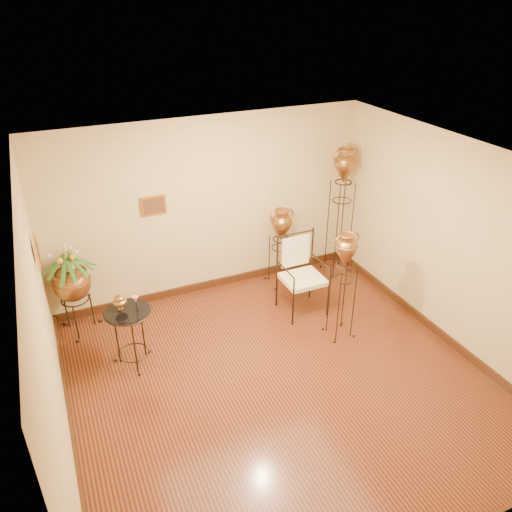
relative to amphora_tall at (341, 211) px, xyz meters
name	(u,v)px	position (x,y,z in m)	size (l,w,h in m)	color
ground	(280,381)	(-2.15, -2.12, -1.12)	(5.00, 5.00, 0.00)	brown
room_shell	(283,261)	(-2.16, -2.12, 0.61)	(5.02, 5.02, 2.81)	#D8B98B
amphora_tall	(341,211)	(0.00, 0.00, 0.00)	(0.52, 0.52, 2.19)	black
amphora_mid	(343,285)	(-0.95, -1.58, -0.31)	(0.46, 0.46, 1.60)	black
amphora_short	(281,247)	(-1.08, 0.03, -0.45)	(0.46, 0.46, 1.34)	black
planter_urn	(71,280)	(-4.30, 0.03, -0.28)	(1.02, 1.02, 1.50)	black
armchair	(303,276)	(-1.15, -0.85, -0.51)	(0.68, 0.64, 1.21)	black
side_table	(131,336)	(-3.74, -1.02, -0.68)	(0.76, 0.76, 1.05)	black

